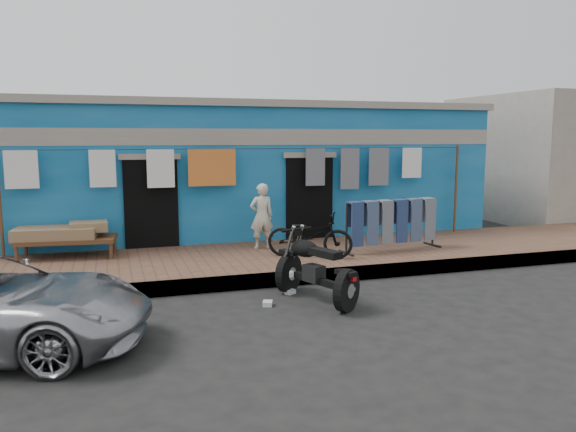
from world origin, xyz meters
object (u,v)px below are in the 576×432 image
Objects in this scene: bicycle at (310,230)px; charpoy at (67,241)px; jeans_rack at (391,224)px; motorcycle at (316,267)px; seated_person at (262,216)px.

bicycle is 0.83× the size of charpoy.
bicycle is 1.85m from jeans_rack.
charpoy is at bearing 101.93° from bicycle.
charpoy is (-3.82, 3.45, 0.02)m from motorcycle.
charpoy is (-3.79, 0.32, -0.36)m from seated_person.
seated_person is at bearing 59.82° from bicycle.
seated_person is 0.75× the size of motorcycle.
seated_person is 0.60× the size of jeans_rack.
jeans_rack is (2.49, -0.95, -0.14)m from seated_person.
charpoy is 0.88× the size of jeans_rack.
motorcycle is 3.30m from jeans_rack.
bicycle is at bearing -174.47° from jeans_rack.
charpoy is at bearing 168.57° from jeans_rack.
seated_person is 3.82m from charpoy.
motorcycle is at bearing -167.25° from bicycle.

